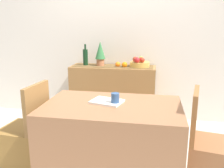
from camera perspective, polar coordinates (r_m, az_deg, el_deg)
name	(u,v)px	position (r m, az deg, el deg)	size (l,w,h in m)	color
ground_plane	(107,152)	(2.93, -1.09, -15.78)	(6.40, 6.40, 0.02)	beige
room_wall_rear	(122,30)	(3.71, 2.39, 12.51)	(6.40, 0.06, 2.70)	silver
sideboard_console	(113,94)	(3.61, 0.22, -2.43)	(1.23, 0.42, 0.85)	olive
table_runner	(113,66)	(3.52, 0.23, 4.26)	(1.15, 0.32, 0.01)	brown
fruit_bowl	(140,64)	(3.47, 6.54, 4.65)	(0.28, 0.28, 0.07)	gold
apple_upper	(142,60)	(3.40, 7.14, 5.60)	(0.07, 0.07, 0.07)	#AF2D1A
apple_center	(142,60)	(3.46, 6.99, 5.75)	(0.07, 0.07, 0.07)	red
apple_right	(135,59)	(3.45, 5.49, 5.82)	(0.07, 0.07, 0.07)	#BD3F25
apple_rear	(141,59)	(3.54, 6.85, 5.97)	(0.07, 0.07, 0.07)	#89A940
apple_front	(137,60)	(3.38, 5.94, 5.66)	(0.08, 0.08, 0.08)	red
wine_bottle	(85,57)	(3.59, -6.28, 6.35)	(0.07, 0.07, 0.31)	#13351C
potted_plant	(100,53)	(3.53, -2.79, 7.38)	(0.15, 0.15, 0.35)	#B16D47
orange_loose_mid	(125,65)	(3.42, 2.97, 4.58)	(0.08, 0.08, 0.08)	orange
orange_loose_far	(118,64)	(3.46, 1.37, 4.67)	(0.07, 0.07, 0.07)	orange
dining_table	(112,142)	(2.33, -0.01, -13.53)	(1.24, 0.78, 0.74)	#9B6845
open_book	(107,101)	(2.24, -1.22, -4.15)	(0.28, 0.21, 0.02)	white
coffee_cup	(115,99)	(2.17, 0.75, -3.50)	(0.07, 0.07, 0.11)	#325589
chair_near_window	(26,144)	(2.66, -19.68, -13.24)	(0.44, 0.44, 0.90)	olive
chair_by_corner	(210,161)	(2.41, 22.12, -16.42)	(0.47, 0.47, 0.90)	#9A653E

